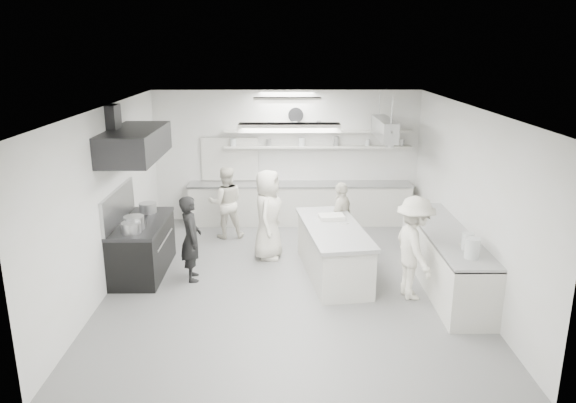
{
  "coord_description": "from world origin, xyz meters",
  "views": [
    {
      "loc": [
        -0.08,
        -8.75,
        3.95
      ],
      "look_at": [
        0.0,
        0.6,
        1.26
      ],
      "focal_mm": 33.97,
      "sensor_mm": 36.0,
      "label": 1
    }
  ],
  "objects_px": {
    "stove": "(143,249)",
    "right_counter": "(445,259)",
    "cook_stove": "(191,238)",
    "cook_back": "(226,203)",
    "prep_island": "(333,252)",
    "back_counter": "(300,204)"
  },
  "relations": [
    {
      "from": "back_counter",
      "to": "right_counter",
      "type": "height_order",
      "value": "right_counter"
    },
    {
      "from": "stove",
      "to": "cook_back",
      "type": "xyz_separation_m",
      "value": [
        1.31,
        1.86,
        0.31
      ]
    },
    {
      "from": "right_counter",
      "to": "cook_stove",
      "type": "height_order",
      "value": "cook_stove"
    },
    {
      "from": "back_counter",
      "to": "cook_stove",
      "type": "distance_m",
      "value": 3.69
    },
    {
      "from": "stove",
      "to": "right_counter",
      "type": "distance_m",
      "value": 5.28
    },
    {
      "from": "cook_back",
      "to": "prep_island",
      "type": "bearing_deg",
      "value": 127.01
    },
    {
      "from": "stove",
      "to": "back_counter",
      "type": "height_order",
      "value": "back_counter"
    },
    {
      "from": "stove",
      "to": "cook_back",
      "type": "distance_m",
      "value": 2.3
    },
    {
      "from": "right_counter",
      "to": "cook_stove",
      "type": "distance_m",
      "value": 4.34
    },
    {
      "from": "stove",
      "to": "cook_stove",
      "type": "bearing_deg",
      "value": -18.44
    },
    {
      "from": "back_counter",
      "to": "prep_island",
      "type": "distance_m",
      "value": 2.99
    },
    {
      "from": "prep_island",
      "to": "stove",
      "type": "bearing_deg",
      "value": 169.57
    },
    {
      "from": "back_counter",
      "to": "right_counter",
      "type": "xyz_separation_m",
      "value": [
        2.35,
        -3.4,
        0.01
      ]
    },
    {
      "from": "back_counter",
      "to": "cook_back",
      "type": "xyz_separation_m",
      "value": [
        -1.59,
        -0.94,
        0.3
      ]
    },
    {
      "from": "stove",
      "to": "cook_stove",
      "type": "relative_size",
      "value": 1.2
    },
    {
      "from": "prep_island",
      "to": "cook_back",
      "type": "distance_m",
      "value": 2.92
    },
    {
      "from": "stove",
      "to": "right_counter",
      "type": "height_order",
      "value": "right_counter"
    },
    {
      "from": "prep_island",
      "to": "cook_stove",
      "type": "bearing_deg",
      "value": 175.8
    },
    {
      "from": "back_counter",
      "to": "right_counter",
      "type": "relative_size",
      "value": 1.52
    },
    {
      "from": "prep_island",
      "to": "cook_back",
      "type": "height_order",
      "value": "cook_back"
    },
    {
      "from": "prep_island",
      "to": "cook_stove",
      "type": "height_order",
      "value": "cook_stove"
    },
    {
      "from": "back_counter",
      "to": "prep_island",
      "type": "relative_size",
      "value": 2.14
    }
  ]
}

